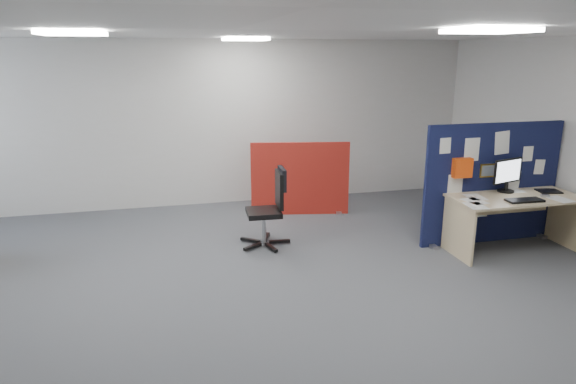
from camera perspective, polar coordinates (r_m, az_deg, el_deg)
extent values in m
plane|color=#505358|center=(5.62, -5.08, -11.15)|extent=(9.00, 9.00, 0.00)
cube|color=white|center=(5.03, -5.84, 17.55)|extent=(9.00, 7.00, 0.02)
cube|color=silver|center=(8.58, -8.99, 7.45)|extent=(9.00, 0.02, 2.70)
cube|color=silver|center=(2.01, 10.82, -19.84)|extent=(9.00, 0.02, 2.70)
cube|color=white|center=(4.83, 21.45, 16.36)|extent=(0.60, 0.60, 0.04)
cube|color=white|center=(5.53, -22.84, 15.97)|extent=(0.60, 0.60, 0.04)
cube|color=white|center=(7.58, -4.77, 16.57)|extent=(0.60, 0.60, 0.04)
cube|color=#100E34|center=(7.32, 21.69, 0.87)|extent=(1.96, 0.06, 1.62)
cube|color=#A2A1A7|center=(7.11, 15.57, -5.66)|extent=(0.08, 0.30, 0.04)
cube|color=#A2A1A7|center=(8.03, 25.98, -4.25)|extent=(0.08, 0.30, 0.04)
cube|color=white|center=(6.77, 17.08, 4.94)|extent=(0.15, 0.01, 0.20)
cube|color=white|center=(6.98, 19.75, 4.46)|extent=(0.21, 0.01, 0.30)
cube|color=white|center=(7.22, 22.69, 5.07)|extent=(0.21, 0.01, 0.30)
cube|color=white|center=(7.50, 25.11, 3.87)|extent=(0.15, 0.01, 0.20)
cube|color=white|center=(6.98, 18.07, 0.67)|extent=(0.21, 0.01, 0.30)
cube|color=white|center=(7.46, 23.68, 1.02)|extent=(0.21, 0.01, 0.30)
cube|color=white|center=(7.66, 26.16, 2.52)|extent=(0.15, 0.01, 0.20)
cube|color=white|center=(7.28, 20.66, -1.47)|extent=(0.21, 0.01, 0.30)
cube|color=gold|center=(7.19, 21.35, 2.24)|extent=(0.24, 0.01, 0.18)
cube|color=#FF4E10|center=(6.91, 18.79, 2.55)|extent=(0.25, 0.10, 0.25)
cube|color=#D3BA87|center=(7.09, 24.12, -0.60)|extent=(1.66, 0.74, 0.03)
cube|color=#D3BA87|center=(6.74, 18.38, -4.06)|extent=(0.03, 0.68, 0.70)
cube|color=#D3BA87|center=(7.70, 28.54, -2.80)|extent=(0.03, 0.68, 0.70)
cube|color=#D3BA87|center=(7.39, 22.39, -1.14)|extent=(1.49, 0.02, 0.30)
cylinder|color=black|center=(7.28, 23.02, 0.11)|extent=(0.21, 0.21, 0.02)
cube|color=black|center=(7.27, 23.07, 0.58)|extent=(0.05, 0.04, 0.10)
cube|color=black|center=(7.22, 23.24, 2.19)|extent=(0.49, 0.18, 0.31)
cube|color=silver|center=(7.21, 23.34, 2.15)|extent=(0.44, 0.14, 0.27)
cube|color=black|center=(6.91, 24.79, -0.84)|extent=(0.46, 0.20, 0.02)
cube|color=#A2A1A7|center=(7.23, 26.66, -0.38)|extent=(0.11, 0.09, 0.03)
cube|color=black|center=(7.52, 26.98, 0.09)|extent=(0.32, 0.27, 0.01)
cube|color=maroon|center=(8.03, 1.35, 1.48)|extent=(1.52, 0.34, 1.15)
cube|color=#A2A1A7|center=(8.05, -2.94, -2.63)|extent=(0.08, 0.30, 0.04)
cube|color=#A2A1A7|center=(8.36, 5.42, -1.99)|extent=(0.08, 0.30, 0.04)
cube|color=black|center=(6.92, -0.95, -5.51)|extent=(0.29, 0.06, 0.04)
cube|color=black|center=(7.08, -2.39, -5.02)|extent=(0.15, 0.28, 0.04)
cube|color=black|center=(6.98, -4.21, -5.35)|extent=(0.25, 0.22, 0.04)
cube|color=black|center=(6.75, -3.96, -6.08)|extent=(0.27, 0.20, 0.04)
cube|color=black|center=(6.71, -1.88, -6.19)|extent=(0.12, 0.29, 0.04)
cylinder|color=#A2A1A7|center=(6.82, -2.70, -4.05)|extent=(0.06, 0.06, 0.40)
cube|color=black|center=(6.75, -2.72, -2.30)|extent=(0.46, 0.46, 0.07)
cube|color=black|center=(6.69, -0.98, 0.29)|extent=(0.07, 0.40, 0.48)
cube|color=black|center=(6.66, -0.66, 1.49)|extent=(0.08, 0.36, 0.29)
cube|color=white|center=(6.68, 20.03, -0.96)|extent=(0.26, 0.33, 0.00)
cube|color=white|center=(6.87, 20.07, -0.53)|extent=(0.24, 0.32, 0.00)
cube|color=white|center=(7.20, 28.00, -0.71)|extent=(0.24, 0.32, 0.00)
cube|color=white|center=(6.49, 20.13, -1.44)|extent=(0.25, 0.32, 0.00)
cube|color=white|center=(7.41, 23.66, 0.22)|extent=(0.21, 0.30, 0.00)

